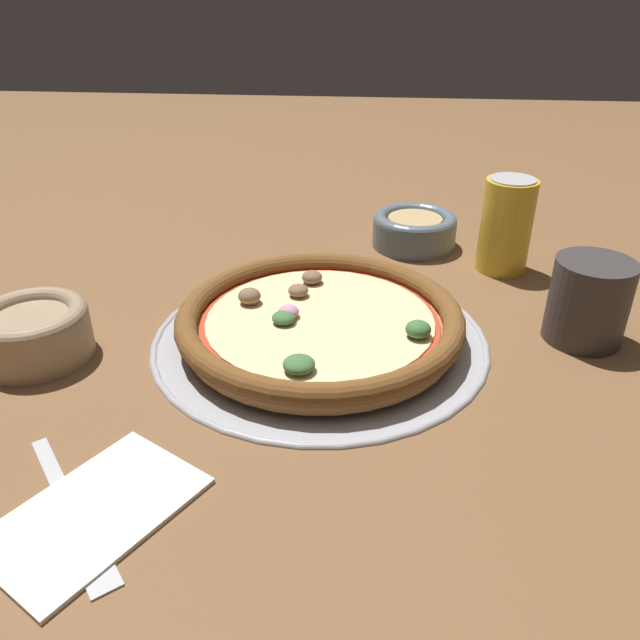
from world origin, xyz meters
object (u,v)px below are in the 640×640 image
Objects in this scene: pizza at (320,320)px; drinking_cup at (588,301)px; pizza_tray at (320,337)px; bowl_near at (414,229)px; fork at (73,515)px; bowl_far at (34,331)px; beverage_can at (506,225)px; napkin at (94,510)px.

drinking_cup reaches higher than pizza.
pizza_tray is 3.05× the size of bowl_near.
bowl_far is at bearing 171.99° from fork.
bowl_far is (-0.34, 0.40, 0.00)m from bowl_near.
napkin is at bearing 142.29° from beverage_can.
napkin is 0.02m from fork.
pizza is at bearing -77.87° from bowl_far.
pizza_tray is at bearing 132.69° from beverage_can.
drinking_cup is 0.73× the size of beverage_can.
pizza is 0.30m from napkin.
drinking_cup is (0.03, -0.28, 0.02)m from pizza.
pizza reaches higher than napkin.
drinking_cup is (0.03, -0.28, 0.04)m from pizza_tray.
pizza_tray is 0.31m from fork.
bowl_near is 0.52m from bowl_far.
napkin is (-0.27, 0.14, 0.00)m from pizza_tray.
beverage_can is at bearing -121.92° from bowl_near.
drinking_cup is 0.50× the size of napkin.
beverage_can reaches higher than bowl_far.
beverage_can is (0.48, -0.38, 0.06)m from fork.
drinking_cup is 0.52m from napkin.
beverage_can is (0.47, -0.37, 0.06)m from napkin.
beverage_can is at bearing 101.21° from fork.
bowl_far reaches higher than napkin.
fork is (-0.21, -0.13, -0.03)m from bowl_far.
pizza reaches higher than fork.
napkin is at bearing -144.44° from bowl_far.
pizza_tray is 0.31m from beverage_can.
bowl_far is 0.58m from drinking_cup.
beverage_can is at bearing -62.31° from bowl_far.
bowl_near is at bearing 113.78° from fork.
bowl_far is at bearing 117.69° from beverage_can.
pizza is at bearing 109.71° from fork.
fork is (-0.00, 0.01, -0.00)m from napkin.
fork is at bearing -147.82° from bowl_far.
pizza_tray and napkin have the same top height.
bowl_near is 0.80× the size of fork.
fork is at bearing 104.89° from napkin.
bowl_far is at bearing 102.13° from pizza.
drinking_cup is (-0.25, -0.17, 0.02)m from bowl_near.
bowl_near is 0.66× the size of napkin.
drinking_cup is at bearing -84.03° from pizza.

